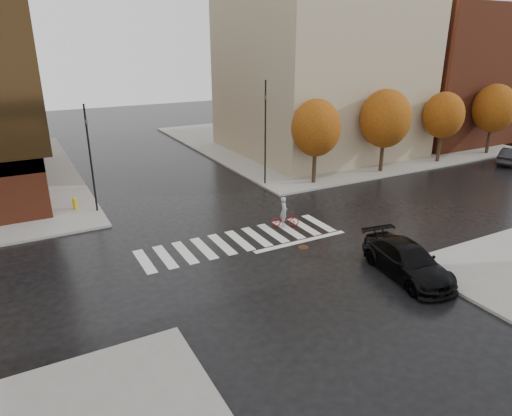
{
  "coord_description": "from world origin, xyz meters",
  "views": [
    {
      "loc": [
        -10.5,
        -20.85,
        10.8
      ],
      "look_at": [
        0.8,
        0.01,
        2.0
      ],
      "focal_mm": 32.0,
      "sensor_mm": 36.0,
      "label": 1
    }
  ],
  "objects": [
    {
      "name": "building_ne_brick",
      "position": [
        33.0,
        16.0,
        7.15
      ],
      "size": [
        14.0,
        14.0,
        14.0
      ],
      "primitive_type": "cube",
      "color": "maroon",
      "rests_on": "sidewalk_ne"
    },
    {
      "name": "tree_ne_a",
      "position": [
        10.0,
        7.4,
        4.46
      ],
      "size": [
        3.8,
        3.8,
        6.5
      ],
      "color": "black",
      "rests_on": "sidewalk_ne"
    },
    {
      "name": "cyclist",
      "position": [
        3.35,
        1.05,
        0.65
      ],
      "size": [
        1.78,
        1.23,
        1.92
      ],
      "rotation": [
        0.0,
        0.0,
        1.14
      ],
      "color": "maroon",
      "rests_on": "ground"
    },
    {
      "name": "fire_hydrant",
      "position": [
        -7.51,
        10.0,
        0.6
      ],
      "size": [
        0.29,
        0.29,
        0.82
      ],
      "color": "gold",
      "rests_on": "sidewalk_nw"
    },
    {
      "name": "parked_car",
      "position": [
        29.59,
        3.92,
        0.73
      ],
      "size": [
        4.66,
        3.09,
        1.45
      ],
      "primitive_type": "imported",
      "rotation": [
        0.0,
        0.0,
        1.96
      ],
      "color": "black",
      "rests_on": "ground"
    },
    {
      "name": "crosswalk",
      "position": [
        0.0,
        0.5,
        0.01
      ],
      "size": [
        12.0,
        3.0,
        0.01
      ],
      "primitive_type": "cube",
      "color": "silver",
      "rests_on": "ground"
    },
    {
      "name": "tree_ne_b",
      "position": [
        17.0,
        7.4,
        4.62
      ],
      "size": [
        4.2,
        4.2,
        6.89
      ],
      "color": "black",
      "rests_on": "sidewalk_ne"
    },
    {
      "name": "manhole",
      "position": [
        2.7,
        -2.0,
        0.01
      ],
      "size": [
        0.63,
        0.63,
        0.01
      ],
      "primitive_type": "cylinder",
      "rotation": [
        0.0,
        0.0,
        0.09
      ],
      "color": "#4A2B1A",
      "rests_on": "ground"
    },
    {
      "name": "traffic_light_nw",
      "position": [
        -6.3,
        9.0,
        4.08
      ],
      "size": [
        0.2,
        0.17,
        6.96
      ],
      "rotation": [
        0.0,
        0.0,
        -1.4
      ],
      "color": "black",
      "rests_on": "sidewalk_nw"
    },
    {
      "name": "sidewalk_ne",
      "position": [
        21.0,
        21.0,
        0.07
      ],
      "size": [
        30.0,
        30.0,
        0.15
      ],
      "primitive_type": "cube",
      "color": "gray",
      "rests_on": "ground"
    },
    {
      "name": "traffic_light_ne",
      "position": [
        6.47,
        9.0,
        4.7
      ],
      "size": [
        0.22,
        0.24,
        7.87
      ],
      "rotation": [
        0.0,
        0.0,
        2.77
      ],
      "color": "black",
      "rests_on": "sidewalk_ne"
    },
    {
      "name": "ground",
      "position": [
        0.0,
        0.0,
        0.0
      ],
      "size": [
        120.0,
        120.0,
        0.0
      ],
      "primitive_type": "plane",
      "color": "black",
      "rests_on": "ground"
    },
    {
      "name": "building_ne_tan",
      "position": [
        17.0,
        17.0,
        9.15
      ],
      "size": [
        16.0,
        16.0,
        18.0
      ],
      "primitive_type": "cube",
      "color": "tan",
      "rests_on": "sidewalk_ne"
    },
    {
      "name": "sedan",
      "position": [
        5.29,
        -7.02,
        0.8
      ],
      "size": [
        3.03,
        5.76,
        1.59
      ],
      "primitive_type": "imported",
      "rotation": [
        0.0,
        0.0,
        -0.15
      ],
      "color": "black",
      "rests_on": "ground"
    },
    {
      "name": "tree_ne_d",
      "position": [
        31.0,
        7.4,
        4.54
      ],
      "size": [
        4.0,
        4.0,
        6.7
      ],
      "color": "black",
      "rests_on": "sidewalk_ne"
    },
    {
      "name": "tree_ne_c",
      "position": [
        24.0,
        7.4,
        4.37
      ],
      "size": [
        3.6,
        3.6,
        6.31
      ],
      "color": "black",
      "rests_on": "sidewalk_ne"
    }
  ]
}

